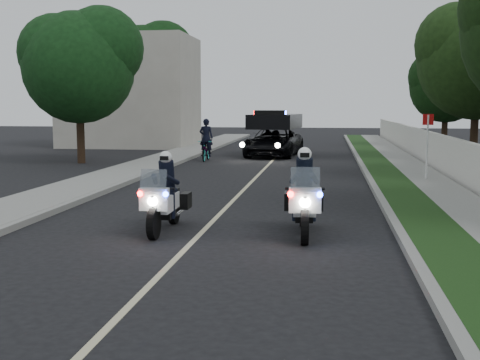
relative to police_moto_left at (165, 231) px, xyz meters
name	(u,v)px	position (x,y,z in m)	size (l,w,h in m)	color
ground	(201,234)	(0.82, -0.19, 0.00)	(120.00, 120.00, 0.00)	black
curb_right	(368,177)	(4.92, 9.81, 0.07)	(0.20, 60.00, 0.15)	gray
grass_verge	(388,178)	(5.62, 9.81, 0.08)	(1.20, 60.00, 0.16)	#193814
sidewalk_right	(426,178)	(6.92, 9.81, 0.08)	(1.40, 60.00, 0.16)	gray
property_wall	(456,160)	(7.92, 9.81, 0.75)	(0.22, 60.00, 1.50)	beige
curb_left	(149,174)	(-3.28, 9.81, 0.07)	(0.20, 60.00, 0.15)	gray
sidewalk_left	(121,173)	(-4.38, 9.81, 0.08)	(2.00, 60.00, 0.16)	gray
building_far	(131,92)	(-9.18, 25.81, 3.50)	(8.00, 6.00, 7.00)	#A8A396
lane_marking	(256,177)	(0.82, 9.81, 0.00)	(0.12, 50.00, 0.01)	#BFB78C
police_moto_left	(165,231)	(0.00, 0.00, 0.00)	(0.71, 2.02, 1.71)	silver
police_moto_right	(304,235)	(2.96, 0.02, 0.00)	(0.75, 2.14, 1.82)	silver
police_suv	(274,156)	(0.65, 19.32, 0.00)	(2.45, 5.30, 2.58)	black
bicycle	(206,161)	(-2.34, 16.26, 0.00)	(0.65, 1.87, 0.98)	black
cyclist	(206,161)	(-2.34, 16.26, 0.00)	(0.66, 0.44, 1.83)	black
sign_post	(426,183)	(6.82, 9.11, 0.00)	(0.38, 0.38, 2.45)	#A6260B
tree_right_d	(473,162)	(10.19, 17.19, 0.00)	(5.49, 5.49, 9.16)	#1D3B13
tree_right_e	(444,149)	(10.54, 26.38, 0.00)	(4.43, 4.43, 7.38)	black
tree_left_near	(82,163)	(-7.82, 14.27, 0.00)	(5.07, 5.07, 8.46)	#143C16
tree_left_far	(146,145)	(-8.58, 27.04, 0.00)	(5.81, 5.81, 9.68)	#103310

